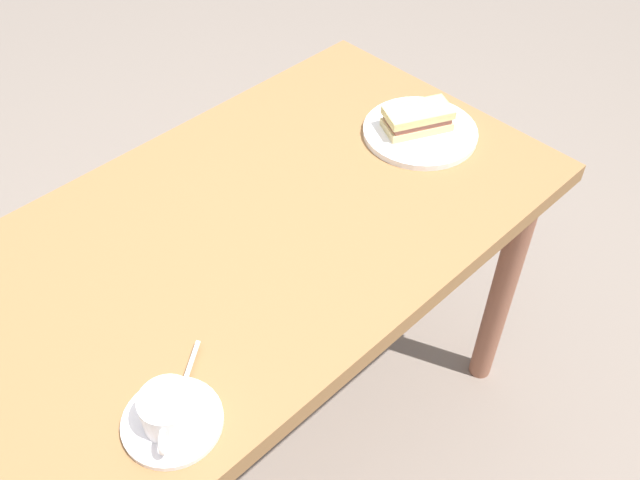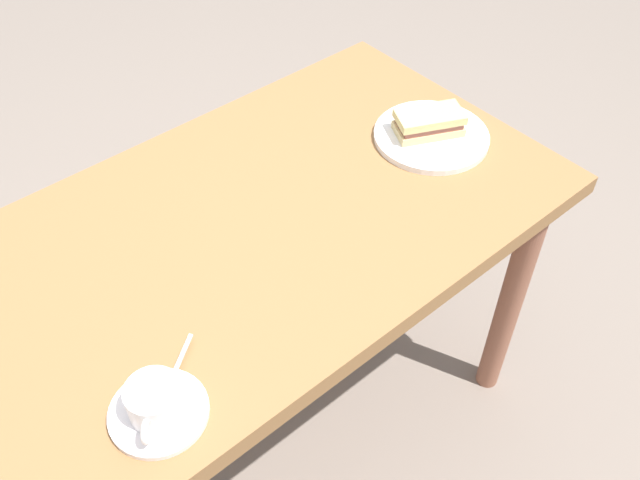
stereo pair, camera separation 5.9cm
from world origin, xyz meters
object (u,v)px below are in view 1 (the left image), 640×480
dining_table (257,261)px  coffee_saucer (173,422)px  sandwich_plate (420,132)px  coffee_cup (169,410)px  sandwich_front (418,119)px  spoon (187,375)px

dining_table → coffee_saucer: size_ratio=8.06×
sandwich_plate → dining_table: bearing=-5.5°
sandwich_plate → coffee_cup: 0.84m
sandwich_plate → coffee_cup: (0.81, 0.20, 0.03)m
sandwich_plate → coffee_cup: bearing=13.7°
sandwich_plate → sandwich_front: bearing=-75.8°
coffee_saucer → dining_table: bearing=-146.6°
sandwich_plate → coffee_cup: coffee_cup is taller
sandwich_front → coffee_saucer: size_ratio=1.06×
dining_table → coffee_cup: 0.46m
sandwich_plate → sandwich_front: 0.03m
dining_table → sandwich_front: sandwich_front is taller
coffee_cup → spoon: (-0.06, -0.05, -0.03)m
spoon → coffee_cup: bearing=36.8°
dining_table → coffee_saucer: coffee_saucer is taller
sandwich_front → coffee_cup: bearing=14.4°
coffee_cup → sandwich_front: bearing=-165.6°
dining_table → sandwich_front: 0.47m
sandwich_front → coffee_saucer: (0.81, 0.21, -0.03)m
sandwich_plate → coffee_saucer: 0.84m
sandwich_front → dining_table: bearing=-4.3°
spoon → sandwich_front: bearing=-167.9°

